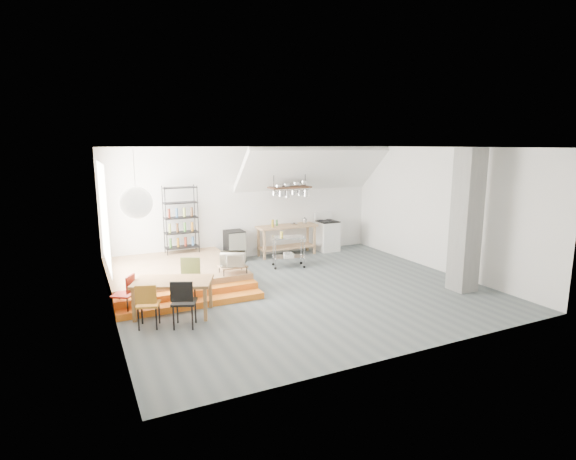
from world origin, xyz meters
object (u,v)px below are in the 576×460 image
stove (327,235)px  mini_fridge (235,246)px  dining_table (173,284)px  rolling_cart (289,247)px

stove → mini_fridge: bearing=179.2°
stove → dining_table: (-5.43, -3.36, 0.14)m
rolling_cart → mini_fridge: size_ratio=1.07×
mini_fridge → dining_table: bearing=-125.4°
stove → rolling_cart: (-1.92, -1.21, 0.06)m
stove → mini_fridge: size_ratio=1.34×
dining_table → mini_fridge: size_ratio=1.92×
dining_table → rolling_cart: rolling_cart is taller
stove → rolling_cart: bearing=-147.9°
stove → mini_fridge: 3.02m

